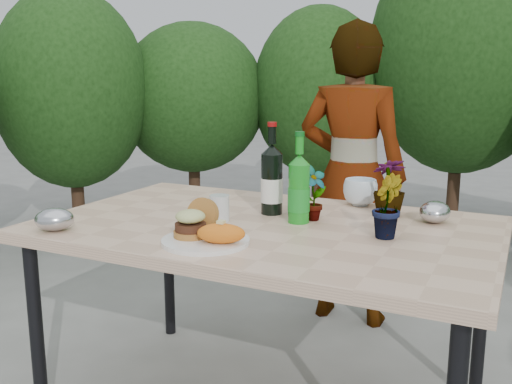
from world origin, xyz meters
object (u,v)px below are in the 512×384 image
at_px(patio_table, 266,239).
at_px(wine_bottle, 272,181).
at_px(person, 352,176).
at_px(dinner_plate, 206,241).

xyz_separation_m(patio_table, wine_bottle, (-0.04, 0.15, 0.19)).
bearing_deg(person, wine_bottle, 83.93).
relative_size(dinner_plate, person, 0.18).
bearing_deg(wine_bottle, patio_table, -69.84).
bearing_deg(person, patio_table, 87.00).
xyz_separation_m(patio_table, dinner_plate, (-0.07, -0.31, 0.06)).
xyz_separation_m(patio_table, person, (0.02, 0.99, 0.07)).
xyz_separation_m(dinner_plate, wine_bottle, (0.02, 0.45, 0.12)).
distance_m(wine_bottle, person, 0.86).
bearing_deg(dinner_plate, person, 85.98).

